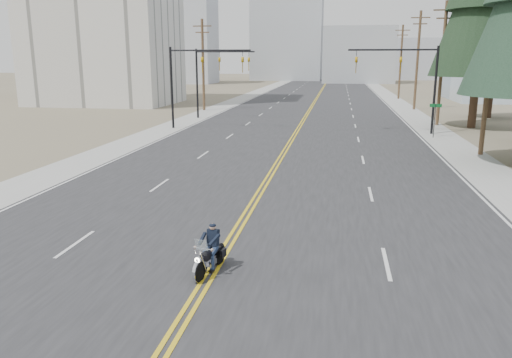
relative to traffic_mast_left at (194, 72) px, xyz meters
The scene contains 21 objects.
ground_plane 33.60m from the traffic_mast_left, 74.33° to the right, with size 400.00×400.00×0.00m, color #776D56.
road 39.36m from the traffic_mast_left, 76.71° to the left, with size 20.00×200.00×0.01m, color #303033.
sidewalk_left 38.40m from the traffic_mast_left, 93.80° to the left, with size 3.00×200.00×0.01m, color #A5A5A0.
sidewalk_right 43.45m from the traffic_mast_left, 61.68° to the left, with size 3.00×200.00×0.01m, color #A5A5A0.
traffic_mast_left is the anchor object (origin of this frame).
traffic_mast_right 17.95m from the traffic_mast_left, ahead, with size 7.10×0.26×7.00m.
traffic_mast_far 8.01m from the traffic_mast_left, 92.40° to the left, with size 6.10×0.26×7.00m.
street_sign 20.12m from the traffic_mast_left, ahead, with size 0.90×0.06×2.62m.
utility_pole_b 23.31m from the traffic_mast_left, 22.74° to the right, with size 2.20×0.30×11.50m.
utility_pole_c 22.31m from the traffic_mast_left, 15.61° to the left, with size 2.20×0.30×11.00m.
utility_pole_d 30.06m from the traffic_mast_left, 44.36° to the left, with size 2.20×0.30×11.50m.
utility_pole_e 43.66m from the traffic_mast_left, 60.53° to the left, with size 2.20×0.30×11.00m.
utility_pole_left 16.39m from the traffic_mast_left, 102.42° to the left, with size 2.20×0.30×10.50m.
haze_bldg_a 87.20m from the traffic_mast_left, 107.41° to the left, with size 14.00×12.00×22.00m, color #B7BCC6.
haze_bldg_b 94.56m from the traffic_mast_left, 79.66° to the left, with size 18.00×14.00×14.00m, color #ADB2B7.
haze_bldg_c 92.19m from the traffic_mast_left, 57.88° to the left, with size 16.00×12.00×18.00m, color #B7BCC6.
haze_bldg_d 108.34m from the traffic_mast_left, 91.60° to the left, with size 20.00×15.00×26.00m, color #ADB2B7.
haze_bldg_e 122.80m from the traffic_mast_left, 73.94° to the left, with size 14.00×14.00×12.00m, color #B7BCC6.
haze_bldg_f 106.28m from the traffic_mast_left, 112.71° to the left, with size 12.00×12.00×16.00m, color #ADB2B7.
motorcyclist 31.05m from the traffic_mast_left, 73.15° to the right, with size 0.77×1.80×1.41m, color black, non-canonical shape.
conifer_far 31.12m from the traffic_mast_left, 25.49° to the left, with size 5.74×5.74×15.37m.
Camera 1 is at (3.41, -10.32, 5.96)m, focal length 35.00 mm.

